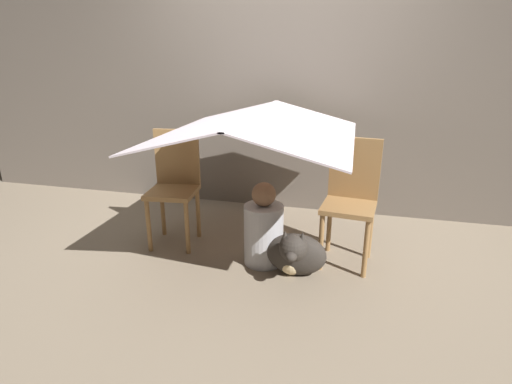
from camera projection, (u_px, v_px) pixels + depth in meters
name	position (u px, v px, depth m)	size (l,w,h in m)	color
ground_plane	(249.00, 266.00, 2.98)	(8.80, 8.80, 0.00)	gray
wall_back	(283.00, 82.00, 3.76)	(7.00, 0.05, 2.50)	#6B6056
chair_left	(175.00, 182.00, 3.24)	(0.41, 0.41, 0.93)	olive
chair_right	(351.00, 196.00, 2.92)	(0.41, 0.41, 0.93)	olive
sheet_canopy	(256.00, 125.00, 2.85)	(1.38, 1.56, 0.19)	silver
person_front	(264.00, 230.00, 2.95)	(0.29, 0.29, 0.63)	#B2B2B7
dog	(296.00, 253.00, 2.78)	(0.43, 0.39, 0.41)	#332D28
plush_toy	(292.00, 258.00, 2.84)	(0.19, 0.19, 0.31)	beige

